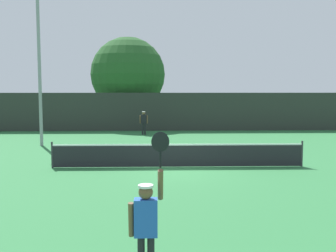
{
  "coord_description": "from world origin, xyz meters",
  "views": [
    {
      "loc": [
        -0.9,
        -16.15,
        3.25
      ],
      "look_at": [
        -0.32,
        3.29,
        1.39
      ],
      "focal_mm": 42.68,
      "sensor_mm": 36.0,
      "label": 1
    }
  ],
  "objects_px": {
    "player_receiving": "(144,121)",
    "parked_car_near": "(77,115)",
    "tennis_ball": "(132,153)",
    "large_tree": "(128,74)",
    "player_serving": "(147,219)",
    "parked_car_mid": "(186,114)",
    "light_pole": "(39,58)"
  },
  "relations": [
    {
      "from": "player_serving",
      "to": "parked_car_mid",
      "type": "xyz_separation_m",
      "value": [
        2.96,
        31.19,
        -0.34
      ]
    },
    {
      "from": "player_serving",
      "to": "tennis_ball",
      "type": "height_order",
      "value": "player_serving"
    },
    {
      "from": "player_serving",
      "to": "tennis_ball",
      "type": "distance_m",
      "value": 13.46
    },
    {
      "from": "player_serving",
      "to": "light_pole",
      "type": "distance_m",
      "value": 17.82
    },
    {
      "from": "player_receiving",
      "to": "light_pole",
      "type": "xyz_separation_m",
      "value": [
        -5.61,
        -5.07,
        3.93
      ]
    },
    {
      "from": "large_tree",
      "to": "parked_car_near",
      "type": "relative_size",
      "value": 1.77
    },
    {
      "from": "player_receiving",
      "to": "parked_car_mid",
      "type": "relative_size",
      "value": 0.38
    },
    {
      "from": "tennis_ball",
      "to": "large_tree",
      "type": "bearing_deg",
      "value": 94.68
    },
    {
      "from": "tennis_ball",
      "to": "large_tree",
      "type": "height_order",
      "value": "large_tree"
    },
    {
      "from": "tennis_ball",
      "to": "player_serving",
      "type": "bearing_deg",
      "value": -85.49
    },
    {
      "from": "tennis_ball",
      "to": "parked_car_near",
      "type": "relative_size",
      "value": 0.02
    },
    {
      "from": "player_serving",
      "to": "large_tree",
      "type": "distance_m",
      "value": 27.58
    },
    {
      "from": "player_serving",
      "to": "player_receiving",
      "type": "distance_m",
      "value": 21.3
    },
    {
      "from": "player_serving",
      "to": "tennis_ball",
      "type": "xyz_separation_m",
      "value": [
        -1.06,
        13.38,
        -1.09
      ]
    },
    {
      "from": "large_tree",
      "to": "parked_car_near",
      "type": "bearing_deg",
      "value": 147.07
    },
    {
      "from": "parked_car_mid",
      "to": "parked_car_near",
      "type": "bearing_deg",
      "value": -172.98
    },
    {
      "from": "player_receiving",
      "to": "light_pole",
      "type": "bearing_deg",
      "value": 42.09
    },
    {
      "from": "tennis_ball",
      "to": "large_tree",
      "type": "xyz_separation_m",
      "value": [
        -1.14,
        13.92,
        4.34
      ]
    },
    {
      "from": "player_serving",
      "to": "tennis_ball",
      "type": "relative_size",
      "value": 37.32
    },
    {
      "from": "player_receiving",
      "to": "parked_car_near",
      "type": "distance_m",
      "value": 11.17
    },
    {
      "from": "light_pole",
      "to": "parked_car_near",
      "type": "relative_size",
      "value": 2.05
    },
    {
      "from": "player_serving",
      "to": "large_tree",
      "type": "xyz_separation_m",
      "value": [
        -2.19,
        27.3,
        3.25
      ]
    },
    {
      "from": "player_serving",
      "to": "large_tree",
      "type": "relative_size",
      "value": 0.34
    },
    {
      "from": "player_serving",
      "to": "parked_car_near",
      "type": "distance_m",
      "value": 31.27
    },
    {
      "from": "player_receiving",
      "to": "parked_car_mid",
      "type": "distance_m",
      "value": 10.56
    },
    {
      "from": "light_pole",
      "to": "large_tree",
      "type": "distance_m",
      "value": 11.83
    },
    {
      "from": "tennis_ball",
      "to": "player_receiving",
      "type": "bearing_deg",
      "value": 87.48
    },
    {
      "from": "tennis_ball",
      "to": "large_tree",
      "type": "relative_size",
      "value": 0.01
    },
    {
      "from": "player_receiving",
      "to": "large_tree",
      "type": "relative_size",
      "value": 0.22
    },
    {
      "from": "player_serving",
      "to": "player_receiving",
      "type": "relative_size",
      "value": 1.56
    },
    {
      "from": "player_receiving",
      "to": "parked_car_near",
      "type": "relative_size",
      "value": 0.38
    },
    {
      "from": "player_serving",
      "to": "parked_car_near",
      "type": "relative_size",
      "value": 0.6
    }
  ]
}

